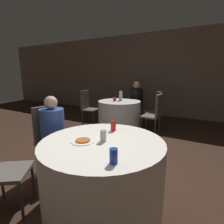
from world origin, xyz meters
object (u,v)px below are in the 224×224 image
object	(u,v)px
pizza_plate_near	(83,141)
chair_far_north	(138,103)
chair_near_west	(50,134)
soda_can_silver	(103,136)
chair_far_west	(87,105)
chair_far_northeast	(155,107)
chair_far_east	(155,111)
person_black_shirt	(135,102)
soda_can_red	(113,126)
table_far	(119,115)
soda_can_blue	(114,156)
table_near	(103,173)
bottle_far	(121,96)
person_blue_shirt	(56,136)

from	to	relation	value
pizza_plate_near	chair_far_north	bearing A→B (deg)	102.33
chair_near_west	soda_can_silver	distance (m)	1.11
chair_far_west	chair_far_northeast	bearing A→B (deg)	104.17
chair_far_west	soda_can_silver	size ratio (longest dim) A/B	7.98
chair_far_west	chair_far_east	bearing A→B (deg)	85.78
person_black_shirt	soda_can_red	distance (m)	3.13
table_far	chair_far_northeast	world-z (taller)	chair_far_northeast
table_far	chair_far_north	world-z (taller)	chair_far_north
person_black_shirt	chair_far_northeast	bearing A→B (deg)	168.14
soda_can_blue	person_black_shirt	bearing A→B (deg)	109.57
chair_far_west	table_near	bearing A→B (deg)	34.39
chair_far_northeast	soda_can_red	distance (m)	2.76
pizza_plate_near	person_black_shirt	bearing A→B (deg)	103.27
chair_far_northeast	pizza_plate_near	distance (m)	3.22
chair_far_east	person_black_shirt	xyz separation A→B (m)	(-0.85, 0.84, 0.05)
chair_far_northeast	bottle_far	size ratio (longest dim) A/B	3.98
table_near	chair_far_east	size ratio (longest dim) A/B	1.35
person_blue_shirt	soda_can_silver	size ratio (longest dim) A/B	9.30
chair_far_north	pizza_plate_near	bearing A→B (deg)	110.97
chair_far_northeast	person_black_shirt	xyz separation A→B (m)	(-0.68, 0.26, 0.05)
chair_near_west	chair_far_northeast	size ratio (longest dim) A/B	1.00
table_far	soda_can_blue	size ratio (longest dim) A/B	9.03
pizza_plate_near	soda_can_silver	xyz separation A→B (m)	(0.18, 0.11, 0.05)
table_near	chair_far_northeast	size ratio (longest dim) A/B	1.35
pizza_plate_near	bottle_far	distance (m)	2.93
person_black_shirt	soda_can_silver	distance (m)	3.50
chair_far_west	chair_far_north	bearing A→B (deg)	127.80
table_near	chair_near_west	distance (m)	1.09
table_far	pizza_plate_near	world-z (taller)	pizza_plate_near
chair_far_east	soda_can_silver	distance (m)	2.52
soda_can_red	soda_can_blue	bearing A→B (deg)	-60.77
chair_far_northeast	soda_can_silver	size ratio (longest dim) A/B	7.98
chair_far_west	pizza_plate_near	xyz separation A→B (m)	(1.90, -2.57, 0.17)
person_blue_shirt	soda_can_blue	distance (m)	1.34
person_black_shirt	person_blue_shirt	xyz separation A→B (m)	(0.10, -3.18, -0.04)
table_far	chair_far_northeast	size ratio (longest dim) A/B	1.13
soda_can_silver	chair_far_north	bearing A→B (deg)	105.51
bottle_far	table_near	bearing A→B (deg)	-67.16
person_blue_shirt	soda_can_silver	xyz separation A→B (m)	(0.90, -0.17, 0.22)
chair_far_north	person_blue_shirt	distance (m)	3.34
chair_far_northeast	chair_far_north	xyz separation A→B (m)	(-0.66, 0.42, 0.00)
table_far	person_blue_shirt	xyz separation A→B (m)	(0.22, -2.38, 0.21)
chair_far_north	chair_far_northeast	bearing A→B (deg)	156.37
soda_can_silver	bottle_far	bearing A→B (deg)	113.06
soda_can_silver	chair_far_east	bearing A→B (deg)	93.45
table_far	chair_far_east	xyz separation A→B (m)	(0.97, -0.05, 0.20)
chair_far_east	soda_can_silver	xyz separation A→B (m)	(0.15, -2.51, 0.23)
person_blue_shirt	chair_far_west	bearing A→B (deg)	-141.29
person_black_shirt	pizza_plate_near	distance (m)	3.56
chair_far_east	chair_near_west	bearing A→B (deg)	161.03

